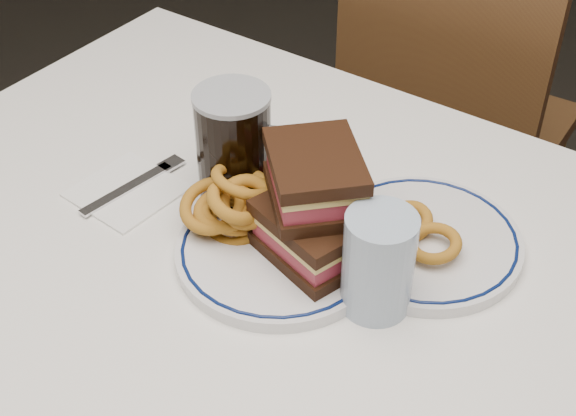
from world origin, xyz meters
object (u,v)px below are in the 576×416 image
Objects in this scene: reuben_sandwich at (314,206)px; main_plate at (279,250)px; chair_far at (450,119)px; beer_mug at (236,148)px; far_plate at (423,241)px.

main_plate is at bearing -148.01° from reuben_sandwich.
beer_mug reaches higher than chair_far.
chair_far is 5.37× the size of reuben_sandwich.
beer_mug is 0.26m from far_plate.
reuben_sandwich is at bearing 31.99° from main_plate.
main_plate is at bearing -29.11° from beer_mug.
chair_far is 5.55× the size of beer_mug.
reuben_sandwich is 0.15m from beer_mug.
far_plate is at bearing 13.24° from beer_mug.
chair_far is at bearing 98.10° from main_plate.
chair_far is 0.84m from reuben_sandwich.
chair_far is 3.57× the size of main_plate.
main_plate is 0.09m from reuben_sandwich.
chair_far is 3.69× the size of far_plate.
beer_mug reaches higher than main_plate.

